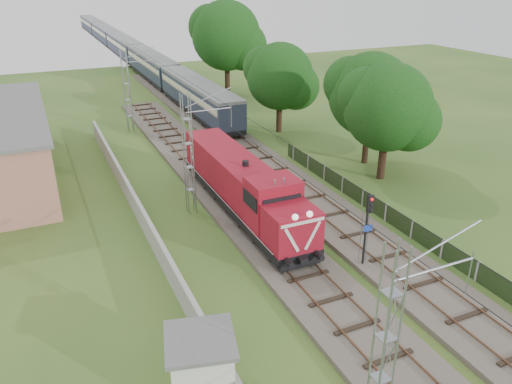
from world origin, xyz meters
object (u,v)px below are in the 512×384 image
coach_rake (124,46)px  relay_hut (201,366)px  signal_post (368,219)px  locomotive (243,185)px

coach_rake → relay_hut: (-12.40, -80.33, -1.04)m
coach_rake → relay_hut: size_ratio=34.14×
coach_rake → relay_hut: bearing=-98.8°
signal_post → coach_rake: bearing=88.8°
locomotive → relay_hut: 15.38m
signal_post → relay_hut: (-10.76, -4.72, -1.72)m
coach_rake → relay_hut: 81.29m
locomotive → signal_post: (3.36, -8.74, 0.93)m
locomotive → relay_hut: size_ratio=5.17×
locomotive → coach_rake: size_ratio=0.15×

